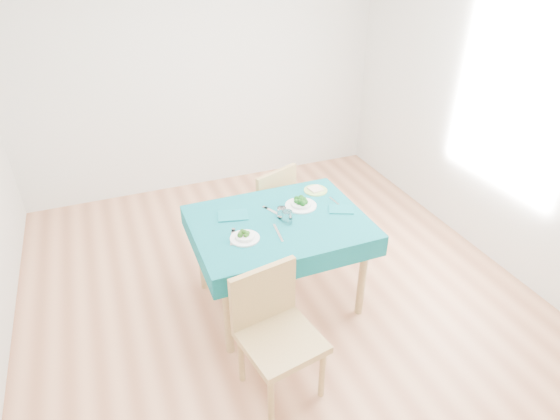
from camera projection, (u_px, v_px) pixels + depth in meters
name	position (u px, v px, depth m)	size (l,w,h in m)	color
room_shell	(280.00, 146.00, 3.12)	(4.02, 4.52, 2.73)	#A56644
table	(279.00, 262.00, 3.62)	(1.26, 0.96, 0.76)	#08545B
chair_near	(281.00, 324.00, 2.79)	(0.45, 0.50, 1.14)	#9A7C48
chair_far	(261.00, 194.00, 4.19)	(0.44, 0.48, 1.10)	#9A7C48
bowl_near	(245.00, 235.00, 3.20)	(0.21, 0.21, 0.06)	white
bowl_far	(301.00, 202.00, 3.58)	(0.24, 0.24, 0.07)	white
fork_near	(233.00, 237.00, 3.23)	(0.03, 0.19, 0.00)	silver
knife_near	(278.00, 233.00, 3.28)	(0.02, 0.23, 0.00)	silver
fork_far	(274.00, 212.00, 3.52)	(0.03, 0.20, 0.00)	silver
knife_far	(337.00, 203.00, 3.64)	(0.02, 0.21, 0.00)	silver
napkin_near	(233.00, 215.00, 3.47)	(0.22, 0.16, 0.01)	#0C5E65
napkin_far	(341.00, 209.00, 3.55)	(0.18, 0.13, 0.01)	#0C5E65
tumbler_center	(282.00, 213.00, 3.44)	(0.07, 0.07, 0.08)	white
tumbler_side	(287.00, 217.00, 3.37)	(0.08, 0.08, 0.10)	white
side_plate	(316.00, 190.00, 3.81)	(0.19, 0.19, 0.01)	#9DC861
bread_slice	(316.00, 189.00, 3.80)	(0.10, 0.10, 0.02)	beige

